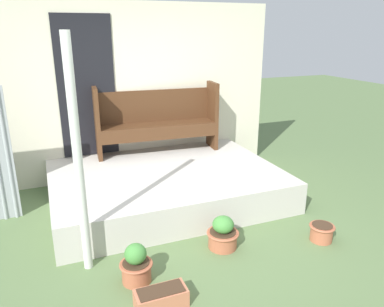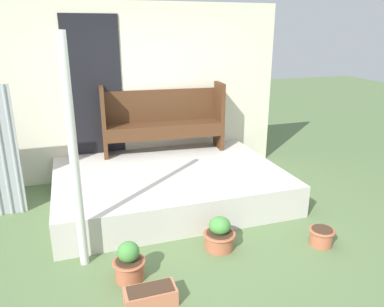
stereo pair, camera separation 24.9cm
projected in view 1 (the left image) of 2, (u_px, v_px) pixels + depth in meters
The scene contains 9 objects.
ground_plane at pixel (196, 237), 4.19m from camera, with size 24.00×24.00×0.00m, color #5B7547.
porch_slab at pixel (166, 185), 5.07m from camera, with size 2.97×2.14×0.41m.
house_wall at pixel (140, 92), 5.67m from camera, with size 4.17×0.08×2.60m.
support_post at pixel (78, 161), 3.32m from camera, with size 0.08×0.08×2.21m.
bench at pixel (157, 118), 5.65m from camera, with size 1.85×0.53×1.03m.
flower_pot_left at pixel (136, 265), 3.41m from camera, with size 0.31×0.31×0.38m.
flower_pot_middle at pixel (223, 234), 3.95m from camera, with size 0.35×0.35×0.36m.
flower_pot_right at pixel (322, 232), 4.10m from camera, with size 0.28×0.28×0.19m.
planter_box_rect at pixel (161, 298), 3.12m from camera, with size 0.44×0.20×0.16m.
Camera 1 is at (-1.41, -3.40, 2.22)m, focal length 35.00 mm.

